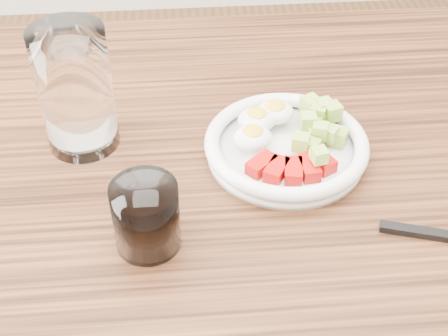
{
  "coord_description": "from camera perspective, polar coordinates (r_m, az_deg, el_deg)",
  "views": [
    {
      "loc": [
        -0.06,
        -0.55,
        1.3
      ],
      "look_at": [
        -0.01,
        0.01,
        0.8
      ],
      "focal_mm": 50.0,
      "sensor_mm": 36.0,
      "label": 1
    }
  ],
  "objects": [
    {
      "name": "dining_table",
      "position": [
        0.84,
        0.74,
        -7.13
      ],
      "size": [
        1.5,
        0.9,
        0.77
      ],
      "color": "brown",
      "rests_on": "ground"
    },
    {
      "name": "bowl",
      "position": [
        0.81,
        5.67,
        2.29
      ],
      "size": [
        0.21,
        0.21,
        0.05
      ],
      "color": "white",
      "rests_on": "dining_table"
    },
    {
      "name": "fork",
      "position": [
        0.75,
        19.52,
        -5.88
      ],
      "size": [
        0.19,
        0.07,
        0.01
      ],
      "color": "black",
      "rests_on": "dining_table"
    },
    {
      "name": "water_glass",
      "position": [
        0.81,
        -13.43,
        6.96
      ],
      "size": [
        0.09,
        0.09,
        0.17
      ],
      "primitive_type": "cylinder",
      "color": "white",
      "rests_on": "dining_table"
    },
    {
      "name": "coffee_glass",
      "position": [
        0.68,
        -7.13,
        -4.44
      ],
      "size": [
        0.07,
        0.07,
        0.08
      ],
      "color": "white",
      "rests_on": "dining_table"
    }
  ]
}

